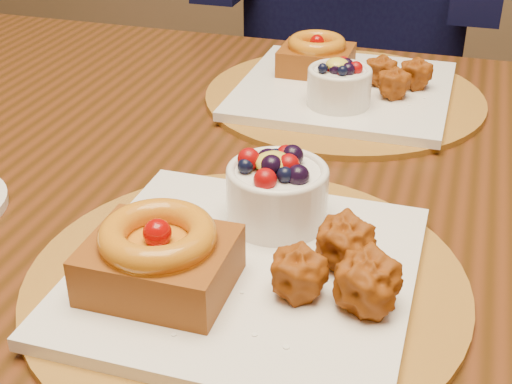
% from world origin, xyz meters
% --- Properties ---
extents(dining_table, '(1.60, 0.90, 0.76)m').
position_xyz_m(dining_table, '(0.03, 0.06, 0.68)').
color(dining_table, '#381F0A').
rests_on(dining_table, ground).
extents(place_setting_near, '(0.38, 0.38, 0.09)m').
position_xyz_m(place_setting_near, '(0.03, -0.15, 0.78)').
color(place_setting_near, brown).
rests_on(place_setting_near, dining_table).
extents(place_setting_far, '(0.38, 0.38, 0.08)m').
position_xyz_m(place_setting_far, '(0.03, 0.28, 0.78)').
color(place_setting_far, brown).
rests_on(place_setting_far, dining_table).
extents(chair_far, '(0.61, 0.61, 0.96)m').
position_xyz_m(chair_far, '(-0.00, 0.86, 0.53)').
color(chair_far, black).
rests_on(chair_far, ground).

